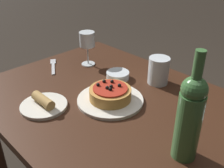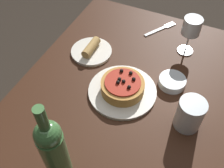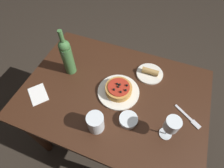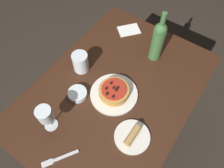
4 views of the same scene
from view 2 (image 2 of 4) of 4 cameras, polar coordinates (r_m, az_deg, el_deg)
name	(u,v)px [view 2 (image 2 of 4)]	position (r m, az deg, el deg)	size (l,w,h in m)	color
dining_table	(122,114)	(1.05, 2.12, -6.62)	(1.11, 0.79, 0.73)	#381E11
dinner_plate	(122,91)	(0.97, 2.26, -1.55)	(0.25, 0.25, 0.01)	silver
pizza	(123,86)	(0.95, 2.33, -0.42)	(0.16, 0.16, 0.06)	#BC843D
wine_glass	(192,28)	(1.09, 16.92, 11.61)	(0.07, 0.07, 0.17)	silver
wine_bottle	(53,150)	(0.71, -12.62, -13.83)	(0.07, 0.07, 0.32)	#3D6B38
water_cup	(190,114)	(0.88, 16.54, -6.34)	(0.09, 0.09, 0.12)	silver
side_bowl	(172,82)	(1.01, 12.95, 0.49)	(0.10, 0.10, 0.03)	silver
fork	(162,28)	(1.26, 10.80, 11.82)	(0.16, 0.11, 0.00)	silver
side_plate	(91,50)	(1.11, -4.51, 7.32)	(0.17, 0.17, 0.05)	silver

